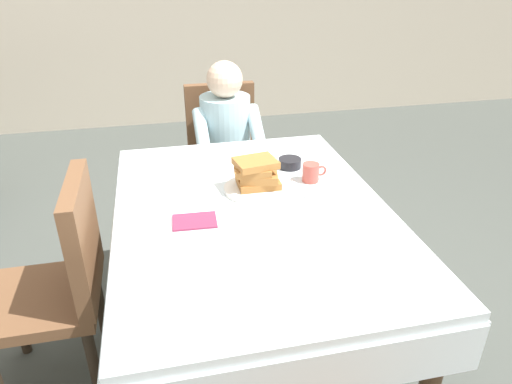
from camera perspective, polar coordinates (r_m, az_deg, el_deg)
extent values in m
plane|color=#474C47|center=(2.36, -0.33, -17.83)|extent=(14.00, 14.00, 0.00)
cube|color=silver|center=(1.92, -0.38, -2.56)|extent=(1.10, 1.50, 0.04)
cube|color=silver|center=(1.42, 6.53, -21.65)|extent=(1.10, 0.01, 0.18)
cube|color=silver|center=(2.63, -3.84, 3.45)|extent=(1.10, 0.01, 0.18)
cube|color=silver|center=(1.96, -16.62, -7.01)|extent=(0.01, 1.50, 0.18)
cube|color=silver|center=(2.15, 14.33, -3.41)|extent=(0.01, 1.50, 0.18)
cylinder|color=brown|center=(2.66, -13.44, -3.41)|extent=(0.07, 0.07, 0.70)
cylinder|color=brown|center=(2.78, 6.23, -1.32)|extent=(0.07, 0.07, 0.70)
cube|color=brown|center=(3.00, -3.61, 2.71)|extent=(0.44, 0.44, 0.05)
cube|color=brown|center=(3.09, -4.36, 8.71)|extent=(0.44, 0.06, 0.48)
cylinder|color=#2D2319|center=(2.98, 0.49, -2.33)|extent=(0.04, 0.04, 0.40)
cylinder|color=#2D2319|center=(2.93, -6.40, -3.07)|extent=(0.04, 0.04, 0.40)
cylinder|color=#2D2319|center=(3.29, -0.91, 0.73)|extent=(0.04, 0.04, 0.40)
cylinder|color=#2D2319|center=(3.24, -7.15, 0.10)|extent=(0.04, 0.04, 0.40)
cylinder|color=silver|center=(2.88, -3.70, 7.15)|extent=(0.30, 0.30, 0.46)
sphere|color=beige|center=(2.77, -3.84, 13.52)|extent=(0.21, 0.21, 0.21)
cylinder|color=silver|center=(2.76, 0.04, 7.78)|extent=(0.08, 0.29, 0.23)
cylinder|color=silver|center=(2.71, -6.63, 7.24)|extent=(0.08, 0.29, 0.23)
cylinder|color=#383D51|center=(2.93, -1.32, -2.31)|extent=(0.10, 0.10, 0.45)
cylinder|color=#383D51|center=(2.91, -4.42, -2.64)|extent=(0.10, 0.10, 0.45)
cube|color=brown|center=(2.12, -24.55, -11.82)|extent=(0.44, 0.44, 0.05)
cube|color=brown|center=(1.93, -20.30, -5.33)|extent=(0.06, 0.44, 0.48)
cylinder|color=#2D2319|center=(2.44, -27.00, -13.52)|extent=(0.04, 0.04, 0.40)
cylinder|color=#2D2319|center=(2.10, -19.10, -19.40)|extent=(0.04, 0.04, 0.40)
cylinder|color=#2D2319|center=(2.36, -18.39, -13.08)|extent=(0.04, 0.04, 0.40)
cylinder|color=white|center=(2.05, -0.02, 0.42)|extent=(0.28, 0.28, 0.02)
cube|color=#A36B33|center=(2.05, 0.29, 1.16)|extent=(0.18, 0.14, 0.03)
cube|color=#A36B33|center=(2.03, 0.32, 1.90)|extent=(0.18, 0.15, 0.03)
cube|color=#A36B33|center=(2.02, -0.44, 2.69)|extent=(0.17, 0.14, 0.03)
cube|color=#A36B33|center=(2.01, -0.04, 3.56)|extent=(0.19, 0.17, 0.03)
cylinder|color=#B24C42|center=(2.13, 6.67, 2.37)|extent=(0.08, 0.08, 0.08)
torus|color=#B24C42|center=(2.15, 7.94, 2.59)|extent=(0.05, 0.01, 0.05)
cylinder|color=black|center=(2.27, 4.13, 3.55)|extent=(0.11, 0.11, 0.04)
cube|color=silver|center=(2.01, -5.20, -0.51)|extent=(0.02, 0.18, 0.00)
cube|color=silver|center=(2.08, 5.21, 0.56)|extent=(0.02, 0.20, 0.00)
cube|color=silver|center=(1.78, 0.91, -4.27)|extent=(0.15, 0.04, 0.00)
cube|color=#8C2D4C|center=(1.83, -7.48, -3.53)|extent=(0.18, 0.13, 0.01)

